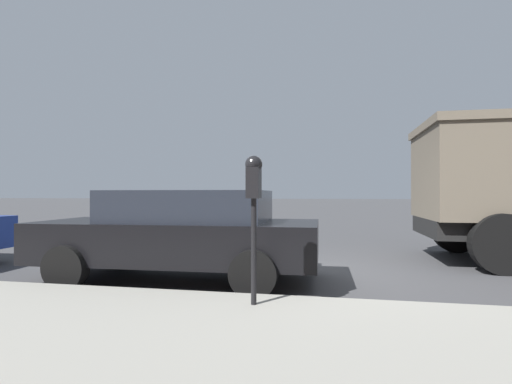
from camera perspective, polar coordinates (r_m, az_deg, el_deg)
name	(u,v)px	position (r m, az deg, el deg)	size (l,w,h in m)	color
ground_plane	(294,273)	(7.10, 5.38, -11.40)	(220.00, 220.00, 0.00)	#424244
parking_meter	(254,190)	(4.36, -0.32, 0.22)	(0.21, 0.19, 1.63)	black
car_black	(181,232)	(6.47, -10.60, -5.69)	(2.10, 4.43, 1.42)	black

